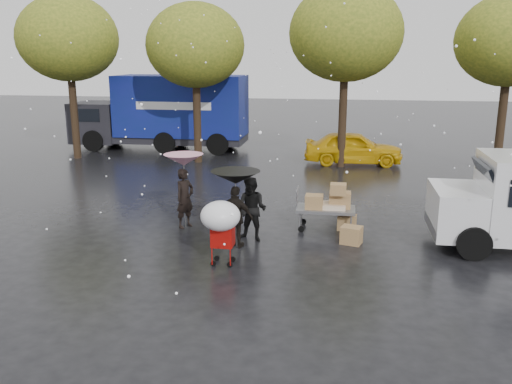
% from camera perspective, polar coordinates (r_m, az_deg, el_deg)
% --- Properties ---
extents(ground, '(90.00, 90.00, 0.00)m').
position_cam_1_polar(ground, '(13.01, -2.84, -5.63)').
color(ground, black).
rests_on(ground, ground).
extents(person_pink, '(0.61, 0.68, 1.57)m').
position_cam_1_polar(person_pink, '(14.26, -7.50, -0.66)').
color(person_pink, black).
rests_on(person_pink, ground).
extents(person_middle, '(0.89, 0.77, 1.57)m').
position_cam_1_polar(person_middle, '(13.12, -0.43, -1.83)').
color(person_middle, black).
rests_on(person_middle, ground).
extents(person_black, '(0.93, 0.56, 1.48)m').
position_cam_1_polar(person_black, '(12.67, -2.13, -2.65)').
color(person_black, black).
rests_on(person_black, ground).
extents(umbrella_pink, '(1.02, 1.02, 1.95)m').
position_cam_1_polar(umbrella_pink, '(14.03, -7.63, 3.36)').
color(umbrella_pink, '#4C4C4C').
rests_on(umbrella_pink, ground).
extents(umbrella_black, '(1.15, 1.15, 1.84)m').
position_cam_1_polar(umbrella_black, '(12.43, -2.17, 1.54)').
color(umbrella_black, '#4C4C4C').
rests_on(umbrella_black, ground).
extents(vendor_cart, '(1.52, 0.80, 1.27)m').
position_cam_1_polar(vendor_cart, '(14.05, 7.71, -1.13)').
color(vendor_cart, slate).
rests_on(vendor_cart, ground).
extents(shopping_cart, '(0.84, 0.84, 1.46)m').
position_cam_1_polar(shopping_cart, '(11.40, -3.73, -2.89)').
color(shopping_cart, '#A60D09').
rests_on(shopping_cart, ground).
extents(blue_truck, '(8.30, 2.60, 3.50)m').
position_cam_1_polar(blue_truck, '(26.39, -9.57, 8.24)').
color(blue_truck, navy).
rests_on(blue_truck, ground).
extents(box_ground_near, '(0.56, 0.50, 0.43)m').
position_cam_1_polar(box_ground_near, '(13.25, 10.01, -4.49)').
color(box_ground_near, olive).
rests_on(box_ground_near, ground).
extents(box_ground_far, '(0.50, 0.40, 0.38)m').
position_cam_1_polar(box_ground_far, '(14.29, 9.55, -3.18)').
color(box_ground_far, olive).
rests_on(box_ground_far, ground).
extents(yellow_taxi, '(4.08, 1.78, 1.37)m').
position_cam_1_polar(yellow_taxi, '(22.90, 10.20, 4.61)').
color(yellow_taxi, '#DAA30B').
rests_on(yellow_taxi, ground).
extents(tree_row, '(21.60, 4.40, 7.12)m').
position_cam_1_polar(tree_row, '(22.18, 1.44, 15.78)').
color(tree_row, black).
rests_on(tree_row, ground).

